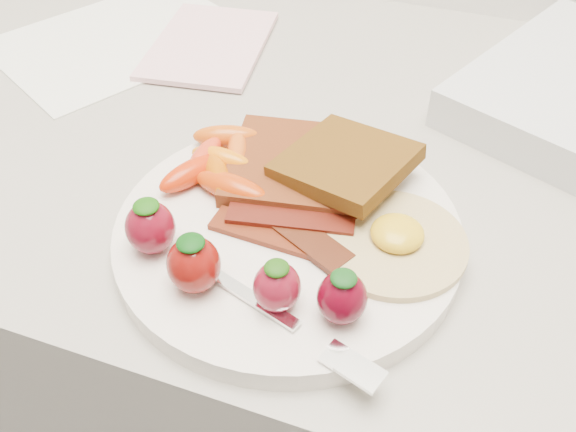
% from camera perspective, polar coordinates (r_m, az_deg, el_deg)
% --- Properties ---
extents(counter, '(2.00, 0.60, 0.90)m').
position_cam_1_polar(counter, '(0.96, 3.37, -15.17)').
color(counter, gray).
rests_on(counter, ground).
extents(plate, '(0.27, 0.27, 0.02)m').
position_cam_1_polar(plate, '(0.50, 0.00, -1.58)').
color(plate, white).
rests_on(plate, counter).
extents(toast_lower, '(0.13, 0.13, 0.01)m').
position_cam_1_polar(toast_lower, '(0.54, 0.81, 4.54)').
color(toast_lower, '#491B0D').
rests_on(toast_lower, plate).
extents(toast_upper, '(0.12, 0.12, 0.02)m').
position_cam_1_polar(toast_upper, '(0.52, 5.15, 4.78)').
color(toast_upper, '#311806').
rests_on(toast_upper, toast_lower).
extents(fried_egg, '(0.12, 0.12, 0.02)m').
position_cam_1_polar(fried_egg, '(0.48, 9.40, -2.10)').
color(fried_egg, beige).
rests_on(fried_egg, plate).
extents(bacon_strips, '(0.12, 0.07, 0.01)m').
position_cam_1_polar(bacon_strips, '(0.49, -0.11, -1.03)').
color(bacon_strips, '#450703').
rests_on(bacon_strips, plate).
extents(baby_carrots, '(0.10, 0.11, 0.02)m').
position_cam_1_polar(baby_carrots, '(0.54, -6.23, 4.65)').
color(baby_carrots, orange).
rests_on(baby_carrots, plate).
extents(strawberries, '(0.18, 0.06, 0.05)m').
position_cam_1_polar(strawberries, '(0.44, -5.36, -4.27)').
color(strawberries, maroon).
rests_on(strawberries, plate).
extents(fork, '(0.16, 0.07, 0.00)m').
position_cam_1_polar(fork, '(0.43, 0.08, -9.52)').
color(fork, white).
rests_on(fork, plate).
extents(paper_sheet, '(0.31, 0.33, 0.00)m').
position_cam_1_polar(paper_sheet, '(0.80, -14.62, 15.03)').
color(paper_sheet, white).
rests_on(paper_sheet, counter).
extents(notepad, '(0.15, 0.19, 0.01)m').
position_cam_1_polar(notepad, '(0.76, -6.99, 14.91)').
color(notepad, '#F3B7BF').
rests_on(notepad, paper_sheet).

